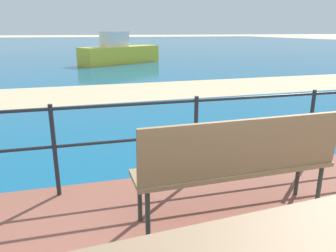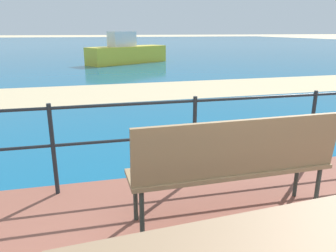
# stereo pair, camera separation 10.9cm
# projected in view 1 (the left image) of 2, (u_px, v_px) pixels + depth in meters

# --- Properties ---
(sea_water) EXTENTS (90.00, 90.00, 0.01)m
(sea_water) POSITION_uv_depth(u_px,v_px,m) (88.00, 45.00, 38.48)
(sea_water) COLOR #145B84
(sea_water) RESTS_ON ground
(beach_strip) EXTENTS (54.05, 4.08, 0.01)m
(beach_strip) POSITION_uv_depth(u_px,v_px,m) (125.00, 92.00, 9.14)
(beach_strip) COLOR tan
(beach_strip) RESTS_ON ground
(park_bench) EXTENTS (1.80, 0.47, 0.96)m
(park_bench) POSITION_uv_depth(u_px,v_px,m) (239.00, 159.00, 2.73)
(park_bench) COLOR #8C704C
(park_bench) RESTS_ON patio_paving
(railing_fence) EXTENTS (5.94, 0.04, 0.95)m
(railing_fence) POSITION_uv_depth(u_px,v_px,m) (196.00, 127.00, 3.52)
(railing_fence) COLOR #1E2328
(railing_fence) RESTS_ON patio_paving
(boat_mid) EXTENTS (4.73, 3.41, 1.61)m
(boat_mid) POSITION_uv_depth(u_px,v_px,m) (122.00, 53.00, 16.82)
(boat_mid) COLOR yellow
(boat_mid) RESTS_ON sea_water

